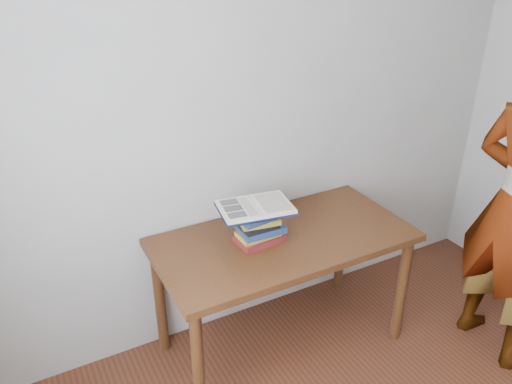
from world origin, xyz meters
TOP-DOWN VIEW (x-y plane):
  - desk at (-0.05, 1.38)m, footprint 1.39×0.70m
  - book_stack at (-0.19, 1.40)m, footprint 0.27×0.20m
  - open_book at (-0.20, 1.41)m, footprint 0.41×0.31m

SIDE VIEW (x-z plane):
  - desk at x=-0.05m, z-range 0.27..1.02m
  - book_stack at x=-0.19m, z-range 0.74..0.93m
  - open_book at x=-0.20m, z-range 0.94..0.96m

